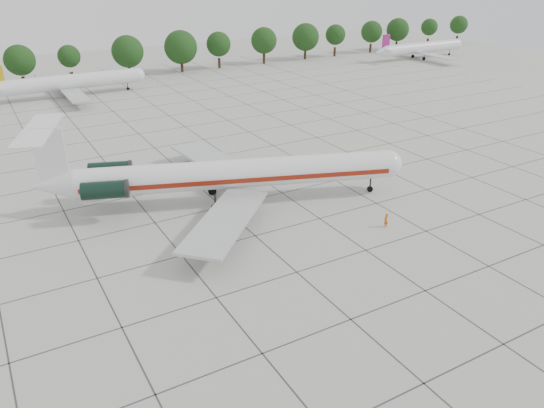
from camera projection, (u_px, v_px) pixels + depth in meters
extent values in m
plane|color=#B5B5AD|center=(255.00, 236.00, 54.45)|extent=(260.00, 260.00, 0.00)
cube|color=#383838|center=(199.00, 186.00, 66.24)|extent=(170.00, 170.00, 0.02)
cylinder|color=silver|center=(239.00, 173.00, 60.71)|extent=(35.02, 15.26, 3.30)
sphere|color=silver|center=(388.00, 164.00, 63.58)|extent=(3.30, 3.30, 3.30)
cone|color=silver|center=(51.00, 186.00, 57.45)|extent=(5.82, 4.80, 3.30)
cube|color=maroon|center=(237.00, 170.00, 62.31)|extent=(32.98, 11.87, 0.55)
cube|color=maroon|center=(241.00, 181.00, 59.33)|extent=(32.98, 11.87, 0.55)
cube|color=#B7BABC|center=(212.00, 159.00, 68.92)|extent=(5.96, 15.37, 0.30)
cube|color=#B7BABC|center=(225.00, 221.00, 52.85)|extent=(13.83, 13.90, 0.30)
cube|color=black|center=(110.00, 172.00, 60.29)|extent=(2.51, 1.97, 0.25)
cylinder|color=black|center=(110.00, 170.00, 60.91)|extent=(5.16, 3.41, 1.90)
cube|color=black|center=(106.00, 187.00, 56.27)|extent=(2.51, 1.97, 0.25)
cylinder|color=black|center=(105.00, 190.00, 55.65)|extent=(5.16, 3.41, 1.90)
cube|color=silver|center=(50.00, 155.00, 56.05)|extent=(3.11, 1.34, 6.00)
cube|color=silver|center=(38.00, 130.00, 54.76)|extent=(6.88, 12.31, 0.22)
cylinder|color=black|center=(370.00, 184.00, 64.34)|extent=(0.26, 0.26, 1.90)
cylinder|color=black|center=(370.00, 189.00, 64.59)|extent=(0.75, 0.50, 0.70)
cylinder|color=black|center=(212.00, 184.00, 63.49)|extent=(0.31, 0.31, 1.80)
cylinder|color=black|center=(212.00, 190.00, 63.83)|extent=(1.14, 0.90, 1.00)
cylinder|color=black|center=(215.00, 202.00, 58.85)|extent=(0.31, 0.31, 1.80)
cylinder|color=black|center=(216.00, 209.00, 59.18)|extent=(1.14, 0.90, 1.00)
imported|color=#C34E0B|center=(386.00, 220.00, 55.96)|extent=(0.63, 0.49, 1.54)
cylinder|color=silver|center=(72.00, 82.00, 108.03)|extent=(27.20, 3.00, 3.00)
cube|color=#B7BABC|center=(68.00, 88.00, 108.09)|extent=(3.50, 27.20, 0.25)
cylinder|color=black|center=(67.00, 93.00, 110.41)|extent=(0.80, 0.45, 0.80)
cylinder|color=black|center=(71.00, 97.00, 106.95)|extent=(0.80, 0.45, 0.80)
cylinder|color=silver|center=(422.00, 48.00, 148.79)|extent=(27.20, 3.00, 3.00)
cube|color=#B7BABC|center=(419.00, 52.00, 148.84)|extent=(3.50, 27.20, 0.25)
cube|color=#821762|center=(386.00, 41.00, 141.63)|extent=(2.40, 0.25, 3.60)
cylinder|color=black|center=(413.00, 56.00, 151.17)|extent=(0.80, 0.45, 0.80)
cylinder|color=black|center=(424.00, 59.00, 147.71)|extent=(0.80, 0.45, 0.80)
cylinder|color=#332114|center=(24.00, 82.00, 115.48)|extent=(0.70, 0.70, 2.50)
sphere|color=black|center=(20.00, 60.00, 113.47)|extent=(6.50, 6.50, 6.50)
cylinder|color=#332114|center=(72.00, 78.00, 120.08)|extent=(0.70, 0.70, 2.50)
sphere|color=black|center=(69.00, 56.00, 118.07)|extent=(4.93, 4.93, 4.93)
cylinder|color=#332114|center=(130.00, 72.00, 126.02)|extent=(0.70, 0.70, 2.50)
sphere|color=black|center=(128.00, 51.00, 124.02)|extent=(7.40, 7.40, 7.40)
cylinder|color=#332114|center=(182.00, 67.00, 131.97)|extent=(0.70, 0.70, 2.50)
sphere|color=black|center=(181.00, 47.00, 129.97)|extent=(8.08, 8.08, 8.08)
cylinder|color=#332114|center=(219.00, 63.00, 136.57)|extent=(0.70, 0.70, 2.50)
sphere|color=black|center=(219.00, 44.00, 134.56)|extent=(6.17, 6.17, 6.17)
cylinder|color=#332114|center=(264.00, 59.00, 142.52)|extent=(0.70, 0.70, 2.50)
sphere|color=black|center=(264.00, 40.00, 140.51)|extent=(6.82, 6.82, 6.82)
cylinder|color=#332114|center=(305.00, 55.00, 148.46)|extent=(0.70, 0.70, 2.50)
sphere|color=black|center=(306.00, 37.00, 146.46)|extent=(7.44, 7.44, 7.44)
cylinder|color=#332114|center=(335.00, 52.00, 153.06)|extent=(0.70, 0.70, 2.50)
sphere|color=black|center=(335.00, 35.00, 151.05)|extent=(5.66, 5.66, 5.66)
cylinder|color=#332114|center=(370.00, 48.00, 159.01)|extent=(0.70, 0.70, 2.50)
sphere|color=black|center=(372.00, 32.00, 157.00)|extent=(6.25, 6.25, 6.25)
cylinder|color=#332114|center=(396.00, 46.00, 163.60)|extent=(0.70, 0.70, 2.50)
sphere|color=black|center=(398.00, 30.00, 161.60)|extent=(6.79, 6.79, 6.79)
cylinder|color=#332114|center=(427.00, 43.00, 169.55)|extent=(0.70, 0.70, 2.50)
sphere|color=black|center=(429.00, 27.00, 167.54)|extent=(5.16, 5.16, 5.16)
cylinder|color=#332114|center=(457.00, 40.00, 175.50)|extent=(0.70, 0.70, 2.50)
sphere|color=black|center=(459.00, 25.00, 173.49)|extent=(5.68, 5.68, 5.68)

